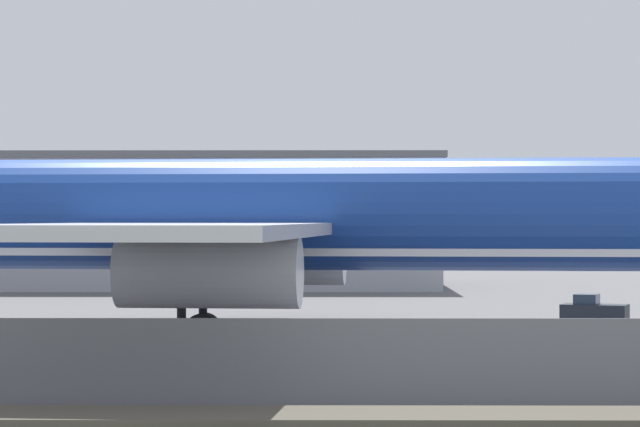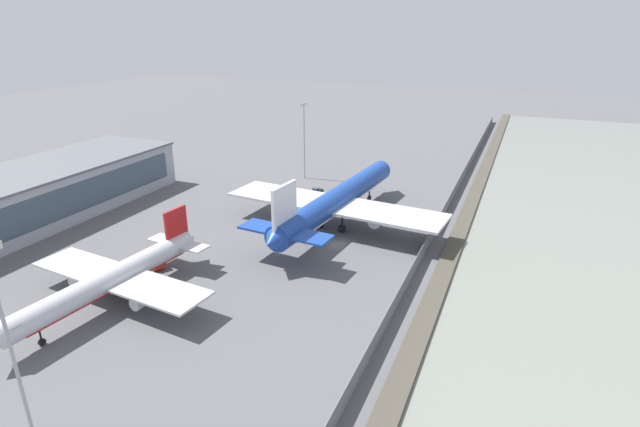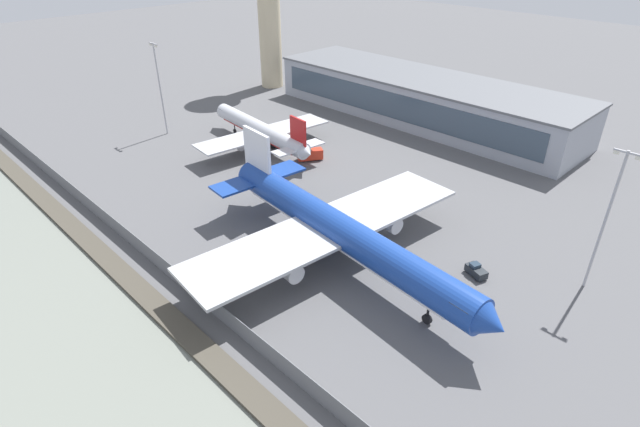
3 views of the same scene
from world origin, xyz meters
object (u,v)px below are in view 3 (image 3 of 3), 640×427
object	(u,v)px
passenger_jet_silver	(261,130)
control_tower	(268,0)
baggage_tug	(476,271)
apron_light_mast_apron_west	(607,215)
apron_light_mast_apron_east	(160,85)
ops_van	(311,154)
cargo_jet_blue	(336,229)

from	to	relation	value
passenger_jet_silver	control_tower	size ratio (longest dim) A/B	0.86
passenger_jet_silver	baggage_tug	xyz separation A→B (m)	(57.56, -7.95, -3.24)
passenger_jet_silver	apron_light_mast_apron_west	xyz separation A→B (m)	(69.25, 0.57, 7.24)
baggage_tug	control_tower	distance (m)	105.02
control_tower	apron_light_mast_apron_east	world-z (taller)	control_tower
ops_van	control_tower	bearing A→B (deg)	148.12
cargo_jet_blue	ops_van	xyz separation A→B (m)	(-28.88, 22.60, -4.24)
cargo_jet_blue	control_tower	size ratio (longest dim) A/B	1.25
cargo_jet_blue	ops_van	distance (m)	36.91
cargo_jet_blue	apron_light_mast_apron_east	world-z (taller)	apron_light_mast_apron_east
passenger_jet_silver	control_tower	world-z (taller)	control_tower
apron_light_mast_apron_west	passenger_jet_silver	bearing A→B (deg)	-179.53
apron_light_mast_apron_west	apron_light_mast_apron_east	xyz separation A→B (m)	(-91.86, -11.06, 0.41)
cargo_jet_blue	baggage_tug	bearing A→B (deg)	34.96
apron_light_mast_apron_east	baggage_tug	bearing A→B (deg)	1.81
apron_light_mast_apron_west	apron_light_mast_apron_east	size ratio (longest dim) A/B	0.96
ops_van	apron_light_mast_apron_west	xyz separation A→B (m)	(56.97, -2.61, 10.01)
passenger_jet_silver	ops_van	distance (m)	12.99
ops_van	control_tower	distance (m)	61.48
cargo_jet_blue	baggage_tug	distance (m)	20.56
passenger_jet_silver	baggage_tug	distance (m)	58.20
cargo_jet_blue	control_tower	bearing A→B (deg)	145.71
cargo_jet_blue	passenger_jet_silver	size ratio (longest dim) A/B	1.45
cargo_jet_blue	passenger_jet_silver	bearing A→B (deg)	154.75
baggage_tug	apron_light_mast_apron_east	distance (m)	80.95
passenger_jet_silver	apron_light_mast_apron_east	size ratio (longest dim) A/B	1.74
cargo_jet_blue	passenger_jet_silver	world-z (taller)	cargo_jet_blue
ops_van	apron_light_mast_apron_east	distance (m)	38.90
cargo_jet_blue	baggage_tug	xyz separation A→B (m)	(16.40, 11.46, -4.71)
control_tower	apron_light_mast_apron_west	world-z (taller)	control_tower
cargo_jet_blue	ops_van	world-z (taller)	cargo_jet_blue
apron_light_mast_apron_west	baggage_tug	bearing A→B (deg)	-143.91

